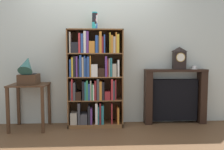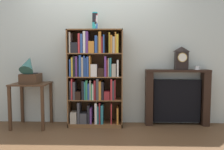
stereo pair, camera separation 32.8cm
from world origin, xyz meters
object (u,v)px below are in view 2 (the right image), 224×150
at_px(bookshelf, 94,79).
at_px(gramophone, 30,72).
at_px(mantel_clock, 181,58).
at_px(side_table_left, 31,93).
at_px(fireplace_mantel, 177,98).
at_px(teacup_with_saucer, 197,68).
at_px(cup_stack, 95,21).

xyz_separation_m(bookshelf, gramophone, (-1.05, -0.13, 0.13)).
xyz_separation_m(gramophone, mantel_clock, (2.52, 0.20, 0.22)).
relative_size(bookshelf, mantel_clock, 4.18).
height_order(side_table_left, fireplace_mantel, fireplace_mantel).
distance_m(gramophone, teacup_with_saucer, 2.80).
height_order(cup_stack, gramophone, cup_stack).
relative_size(side_table_left, gramophone, 1.46).
bearing_deg(mantel_clock, teacup_with_saucer, 0.59).
xyz_separation_m(bookshelf, cup_stack, (0.02, 0.03, 0.97)).
bearing_deg(side_table_left, bookshelf, 4.55).
distance_m(bookshelf, fireplace_mantel, 1.46).
xyz_separation_m(bookshelf, mantel_clock, (1.48, 0.08, 0.35)).
xyz_separation_m(cup_stack, gramophone, (-1.07, -0.16, -0.84)).
bearing_deg(bookshelf, mantel_clock, 2.91).
height_order(side_table_left, teacup_with_saucer, teacup_with_saucer).
bearing_deg(bookshelf, fireplace_mantel, 3.85).
bearing_deg(side_table_left, teacup_with_saucer, 3.31).
relative_size(gramophone, teacup_with_saucer, 4.20).
relative_size(cup_stack, gramophone, 0.58).
bearing_deg(teacup_with_saucer, gramophone, -175.78).
bearing_deg(side_table_left, gramophone, -90.00).
height_order(bookshelf, teacup_with_saucer, bookshelf).
bearing_deg(cup_stack, mantel_clock, 1.85).
distance_m(gramophone, mantel_clock, 2.54).
bearing_deg(bookshelf, gramophone, -173.02).
height_order(cup_stack, fireplace_mantel, cup_stack).
height_order(fireplace_mantel, mantel_clock, mantel_clock).
bearing_deg(fireplace_mantel, cup_stack, -177.24).
bearing_deg(teacup_with_saucer, mantel_clock, -179.41).
height_order(side_table_left, mantel_clock, mantel_clock).
bearing_deg(cup_stack, gramophone, -171.66).
bearing_deg(gramophone, fireplace_mantel, 5.18).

